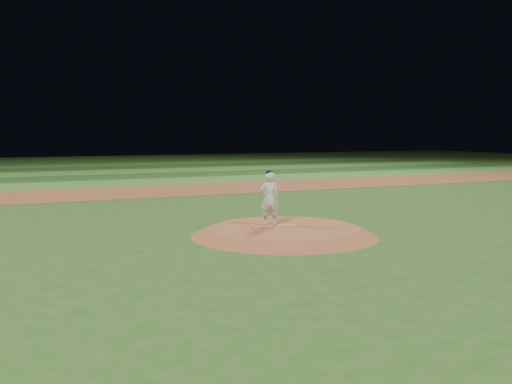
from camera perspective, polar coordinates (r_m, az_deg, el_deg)
ground at (r=16.88m, az=2.85°, el=-4.36°), size 120.00×120.00×0.00m
infield_dirt_band at (r=29.88m, az=-9.67°, el=0.11°), size 70.00×6.00×0.02m
outfield_stripe_0 at (r=35.20m, az=-12.00°, el=0.94°), size 70.00×5.00×0.02m
outfield_stripe_1 at (r=40.08m, az=-13.58°, el=1.50°), size 70.00×5.00×0.02m
outfield_stripe_2 at (r=44.98m, az=-14.82°, el=1.94°), size 70.00×5.00×0.02m
outfield_stripe_3 at (r=49.90m, az=-15.81°, el=2.30°), size 70.00×5.00×0.02m
outfield_stripe_4 at (r=54.84m, az=-16.63°, el=2.59°), size 70.00×5.00×0.02m
outfield_stripe_5 at (r=59.79m, az=-17.31°, el=2.83°), size 70.00×5.00×0.02m
pitchers_mound at (r=16.86m, az=2.85°, el=-3.94°), size 5.50×5.50×0.25m
pitching_rubber at (r=17.04m, az=3.12°, el=-3.36°), size 0.56×0.30×0.03m
rosin_bag at (r=16.87m, az=-0.35°, el=-3.40°), size 0.11×0.11×0.06m
pitcher_on_mound at (r=17.06m, az=1.35°, el=-0.61°), size 0.66×0.52×1.66m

